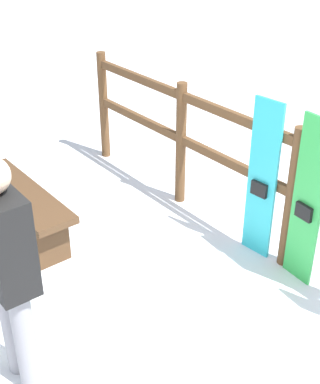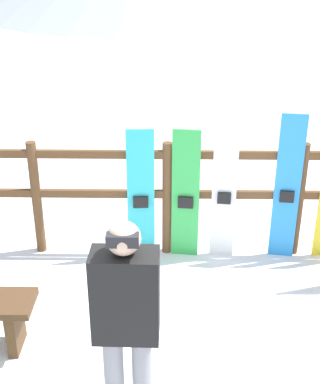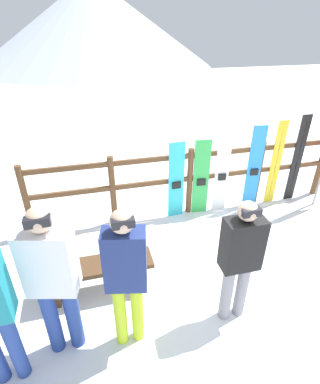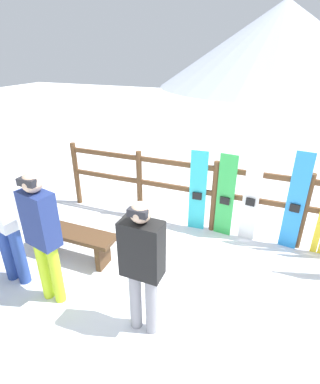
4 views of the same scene
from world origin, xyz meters
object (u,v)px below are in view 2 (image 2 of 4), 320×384
object	(u,v)px
snowboard_cyan	(141,195)
snowboard_green	(186,195)
person_black	(126,316)
snowboard_white	(224,191)
snowboard_blue	(287,189)

from	to	relation	value
snowboard_cyan	snowboard_green	world-z (taller)	same
person_black	snowboard_white	size ratio (longest dim) A/B	1.05
snowboard_white	snowboard_cyan	bearing A→B (deg)	-179.99
snowboard_cyan	snowboard_blue	size ratio (longest dim) A/B	0.90
snowboard_cyan	snowboard_blue	xyz separation A→B (m)	(1.46, 0.00, 0.08)
snowboard_cyan	snowboard_white	distance (m)	0.84
snowboard_green	snowboard_blue	bearing A→B (deg)	0.01
person_black	snowboard_white	world-z (taller)	person_black
snowboard_cyan	snowboard_green	xyz separation A→B (m)	(0.45, -0.00, -0.00)
snowboard_white	snowboard_blue	xyz separation A→B (m)	(0.62, 0.00, 0.02)
person_black	snowboard_blue	xyz separation A→B (m)	(1.44, 2.18, -0.14)
person_black	snowboard_cyan	size ratio (longest dim) A/B	1.13
snowboard_green	snowboard_white	world-z (taller)	snowboard_white
person_black	snowboard_blue	world-z (taller)	person_black
snowboard_green	snowboard_white	xyz separation A→B (m)	(0.38, 0.00, 0.06)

